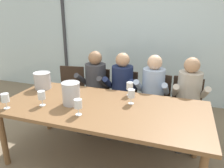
# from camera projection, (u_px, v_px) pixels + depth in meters

# --- Properties ---
(ground) EXTENTS (14.00, 14.00, 0.00)m
(ground) POSITION_uv_depth(u_px,v_px,m) (125.00, 123.00, 3.60)
(ground) COLOR #847056
(window_glass_panel) EXTENTS (7.57, 0.03, 2.60)m
(window_glass_panel) POSITION_uv_depth(u_px,v_px,m) (142.00, 36.00, 4.20)
(window_glass_panel) COLOR silver
(window_glass_panel) RESTS_ON ground
(window_mullion_left) EXTENTS (0.06, 0.06, 2.60)m
(window_mullion_left) POSITION_uv_depth(u_px,v_px,m) (65.00, 33.00, 4.71)
(window_mullion_left) COLOR #38383D
(window_mullion_left) RESTS_ON ground
(hillside_vineyard) EXTENTS (13.57, 2.40, 2.01)m
(hillside_vineyard) POSITION_uv_depth(u_px,v_px,m) (160.00, 35.00, 7.10)
(hillside_vineyard) COLOR #477A38
(hillside_vineyard) RESTS_ON ground
(dining_table) EXTENTS (2.37, 1.07, 0.75)m
(dining_table) POSITION_uv_depth(u_px,v_px,m) (102.00, 111.00, 2.49)
(dining_table) COLOR brown
(dining_table) RESTS_ON ground
(chair_near_curtain) EXTENTS (0.50, 0.50, 0.88)m
(chair_near_curtain) POSITION_uv_depth(u_px,v_px,m) (71.00, 89.00, 3.68)
(chair_near_curtain) COLOR #332319
(chair_near_curtain) RESTS_ON ground
(chair_left_of_center) EXTENTS (0.44, 0.44, 0.88)m
(chair_left_of_center) POSITION_uv_depth(u_px,v_px,m) (96.00, 92.00, 3.55)
(chair_left_of_center) COLOR #332319
(chair_left_of_center) RESTS_ON ground
(chair_center) EXTENTS (0.45, 0.45, 0.88)m
(chair_center) POSITION_uv_depth(u_px,v_px,m) (122.00, 95.00, 3.40)
(chair_center) COLOR #332319
(chair_center) RESTS_ON ground
(chair_right_of_center) EXTENTS (0.48, 0.48, 0.88)m
(chair_right_of_center) POSITION_uv_depth(u_px,v_px,m) (154.00, 99.00, 3.24)
(chair_right_of_center) COLOR #332319
(chair_right_of_center) RESTS_ON ground
(chair_near_window_right) EXTENTS (0.50, 0.50, 0.88)m
(chair_near_window_right) POSITION_uv_depth(u_px,v_px,m) (185.00, 104.00, 3.09)
(chair_near_window_right) COLOR #332319
(chair_near_window_right) RESTS_ON ground
(person_charcoal_jacket) EXTENTS (0.49, 0.63, 1.20)m
(person_charcoal_jacket) POSITION_uv_depth(u_px,v_px,m) (94.00, 85.00, 3.35)
(person_charcoal_jacket) COLOR #38383D
(person_charcoal_jacket) RESTS_ON ground
(person_navy_polo) EXTENTS (0.48, 0.62, 1.20)m
(person_navy_polo) POSITION_uv_depth(u_px,v_px,m) (121.00, 88.00, 3.22)
(person_navy_polo) COLOR #192347
(person_navy_polo) RESTS_ON ground
(person_pale_blue_shirt) EXTENTS (0.47, 0.62, 1.20)m
(person_pale_blue_shirt) POSITION_uv_depth(u_px,v_px,m) (152.00, 91.00, 3.07)
(person_pale_blue_shirt) COLOR #9EB2D1
(person_pale_blue_shirt) RESTS_ON ground
(person_beige_jumper) EXTENTS (0.49, 0.63, 1.20)m
(person_beige_jumper) POSITION_uv_depth(u_px,v_px,m) (189.00, 96.00, 2.92)
(person_beige_jumper) COLOR #B7AD9E
(person_beige_jumper) RESTS_ON ground
(ice_bucket_primary) EXTENTS (0.21, 0.21, 0.26)m
(ice_bucket_primary) POSITION_uv_depth(u_px,v_px,m) (71.00, 93.00, 2.47)
(ice_bucket_primary) COLOR #B7B7BC
(ice_bucket_primary) RESTS_ON dining_table
(ice_bucket_secondary) EXTENTS (0.23, 0.23, 0.23)m
(ice_bucket_secondary) POSITION_uv_depth(u_px,v_px,m) (42.00, 80.00, 2.98)
(ice_bucket_secondary) COLOR #B7B7BC
(ice_bucket_secondary) RESTS_ON dining_table
(wine_glass_by_left_taster) EXTENTS (0.08, 0.08, 0.17)m
(wine_glass_by_left_taster) POSITION_uv_depth(u_px,v_px,m) (5.00, 98.00, 2.37)
(wine_glass_by_left_taster) COLOR silver
(wine_glass_by_left_taster) RESTS_ON dining_table
(wine_glass_near_bucket) EXTENTS (0.08, 0.08, 0.17)m
(wine_glass_near_bucket) POSITION_uv_depth(u_px,v_px,m) (131.00, 94.00, 2.49)
(wine_glass_near_bucket) COLOR silver
(wine_glass_near_bucket) RESTS_ON dining_table
(wine_glass_center_pour) EXTENTS (0.08, 0.08, 0.17)m
(wine_glass_center_pour) POSITION_uv_depth(u_px,v_px,m) (78.00, 104.00, 2.22)
(wine_glass_center_pour) COLOR silver
(wine_glass_center_pour) RESTS_ON dining_table
(wine_glass_by_right_taster) EXTENTS (0.08, 0.08, 0.17)m
(wine_glass_by_right_taster) POSITION_uv_depth(u_px,v_px,m) (130.00, 86.00, 2.74)
(wine_glass_by_right_taster) COLOR silver
(wine_glass_by_right_taster) RESTS_ON dining_table
(wine_glass_spare_empty) EXTENTS (0.08, 0.08, 0.17)m
(wine_glass_spare_empty) POSITION_uv_depth(u_px,v_px,m) (42.00, 95.00, 2.44)
(wine_glass_spare_empty) COLOR silver
(wine_glass_spare_empty) RESTS_ON dining_table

